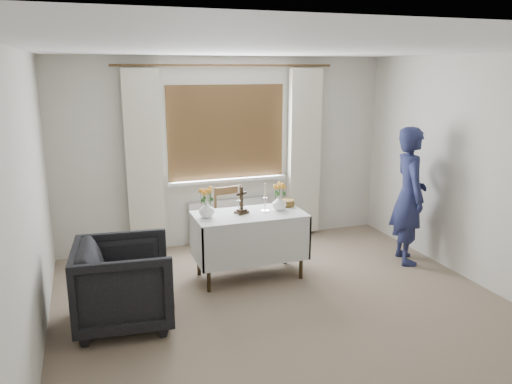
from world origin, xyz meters
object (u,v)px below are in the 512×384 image
wooden_chair (234,222)px  wooden_cross (242,200)px  altar_table (249,245)px  person (409,196)px  flower_vase_left (207,209)px  armchair (124,283)px  flower_vase_right (279,203)px

wooden_chair → wooden_cross: size_ratio=2.85×
altar_table → person: size_ratio=0.74×
wooden_cross → flower_vase_left: 0.41m
wooden_chair → armchair: wooden_chair is taller
altar_table → wooden_cross: bearing=162.5°
altar_table → armchair: bearing=-155.8°
wooden_chair → person: bearing=-33.5°
wooden_cross → flower_vase_left: (-0.40, -0.01, -0.06)m
wooden_chair → flower_vase_right: bearing=-74.0°
person → wooden_cross: (-2.08, 0.19, 0.08)m
wooden_chair → person: person is taller
altar_table → person: person is taller
wooden_chair → armchair: size_ratio=0.99×
armchair → flower_vase_right: (1.81, 0.66, 0.44)m
altar_table → flower_vase_left: size_ratio=6.90×
wooden_chair → wooden_cross: (-0.11, -0.70, 0.48)m
altar_table → flower_vase_left: (-0.48, 0.01, 0.47)m
armchair → person: 3.50m
wooden_cross → flower_vase_right: size_ratio=1.80×
altar_table → flower_vase_right: 0.59m
wooden_cross → flower_vase_right: (0.45, -0.01, -0.07)m
wooden_chair → armchair: 2.01m
wooden_cross → flower_vase_right: 0.45m
person → flower_vase_right: bearing=100.7°
wooden_cross → altar_table: bearing=-42.4°
altar_table → wooden_chair: 0.73m
flower_vase_left → altar_table: bearing=-1.5°
wooden_chair → flower_vase_right: 0.89m
wooden_chair → flower_vase_left: 0.98m
armchair → wooden_cross: (1.36, 0.67, 0.51)m
armchair → person: person is taller
wooden_chair → flower_vase_right: size_ratio=5.12×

